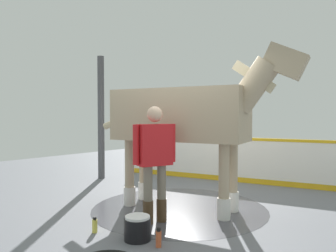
{
  "coord_description": "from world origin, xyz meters",
  "views": [
    {
      "loc": [
        -4.36,
        -3.37,
        1.56
      ],
      "look_at": [
        -0.55,
        -0.03,
        1.39
      ],
      "focal_mm": 35.06,
      "sensor_mm": 36.0,
      "label": 1
    }
  ],
  "objects_px": {
    "bottle_shampoo": "(95,225)",
    "bottle_spray": "(159,238)",
    "handler": "(155,156)",
    "wash_bucket": "(138,228)",
    "horse": "(186,118)"
  },
  "relations": [
    {
      "from": "horse",
      "to": "handler",
      "type": "relative_size",
      "value": 2.06
    },
    {
      "from": "handler",
      "to": "wash_bucket",
      "type": "xyz_separation_m",
      "value": [
        -0.62,
        -0.29,
        -0.82
      ]
    },
    {
      "from": "handler",
      "to": "bottle_spray",
      "type": "distance_m",
      "value": 1.24
    },
    {
      "from": "handler",
      "to": "wash_bucket",
      "type": "bearing_deg",
      "value": 134.87
    },
    {
      "from": "wash_bucket",
      "to": "bottle_shampoo",
      "type": "xyz_separation_m",
      "value": [
        -0.2,
        0.61,
        -0.05
      ]
    },
    {
      "from": "horse",
      "to": "wash_bucket",
      "type": "relative_size",
      "value": 10.34
    },
    {
      "from": "bottle_spray",
      "to": "wash_bucket",
      "type": "bearing_deg",
      "value": 92.05
    },
    {
      "from": "handler",
      "to": "bottle_shampoo",
      "type": "bearing_deg",
      "value": 88.4
    },
    {
      "from": "handler",
      "to": "wash_bucket",
      "type": "distance_m",
      "value": 1.07
    },
    {
      "from": "bottle_shampoo",
      "to": "bottle_spray",
      "type": "bearing_deg",
      "value": -77.64
    },
    {
      "from": "bottle_shampoo",
      "to": "bottle_spray",
      "type": "distance_m",
      "value": 0.98
    },
    {
      "from": "wash_bucket",
      "to": "handler",
      "type": "bearing_deg",
      "value": 25.18
    },
    {
      "from": "handler",
      "to": "bottle_shampoo",
      "type": "relative_size",
      "value": 8.01
    },
    {
      "from": "handler",
      "to": "bottle_spray",
      "type": "bearing_deg",
      "value": 156.02
    },
    {
      "from": "bottle_shampoo",
      "to": "bottle_spray",
      "type": "relative_size",
      "value": 0.92
    }
  ]
}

